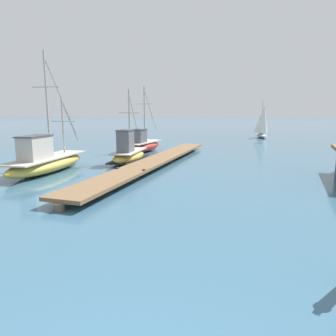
{
  "coord_description": "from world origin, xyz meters",
  "views": [
    {
      "loc": [
        1.21,
        -1.89,
        3.64
      ],
      "look_at": [
        -2.02,
        9.86,
        1.4
      ],
      "focal_mm": 33.2,
      "sensor_mm": 36.0,
      "label": 1
    }
  ],
  "objects_px": {
    "fishing_boat_1": "(143,145)",
    "distant_sailboat": "(262,122)",
    "fishing_boat_0": "(46,161)",
    "fishing_boat_2": "(128,153)"
  },
  "relations": [
    {
      "from": "fishing_boat_2",
      "to": "distant_sailboat",
      "type": "xyz_separation_m",
      "value": [
        9.68,
        24.29,
        1.54
      ]
    },
    {
      "from": "fishing_boat_0",
      "to": "fishing_boat_1",
      "type": "height_order",
      "value": "fishing_boat_0"
    },
    {
      "from": "distant_sailboat",
      "to": "fishing_boat_0",
      "type": "bearing_deg",
      "value": -114.34
    },
    {
      "from": "fishing_boat_1",
      "to": "distant_sailboat",
      "type": "distance_m",
      "value": 21.32
    },
    {
      "from": "fishing_boat_2",
      "to": "distant_sailboat",
      "type": "bearing_deg",
      "value": 68.27
    },
    {
      "from": "fishing_boat_1",
      "to": "distant_sailboat",
      "type": "relative_size",
      "value": 1.17
    },
    {
      "from": "fishing_boat_1",
      "to": "fishing_boat_2",
      "type": "distance_m",
      "value": 6.01
    },
    {
      "from": "fishing_boat_1",
      "to": "distant_sailboat",
      "type": "xyz_separation_m",
      "value": [
        10.72,
        18.36,
        1.56
      ]
    },
    {
      "from": "distant_sailboat",
      "to": "fishing_boat_2",
      "type": "bearing_deg",
      "value": -111.73
    },
    {
      "from": "fishing_boat_0",
      "to": "distant_sailboat",
      "type": "height_order",
      "value": "fishing_boat_0"
    }
  ]
}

